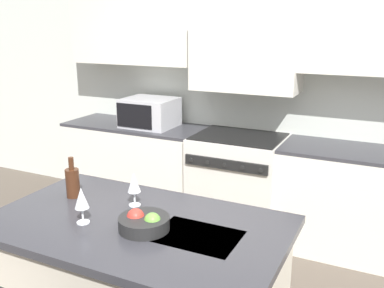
{
  "coord_description": "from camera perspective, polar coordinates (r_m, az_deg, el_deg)",
  "views": [
    {
      "loc": [
        1.28,
        -1.92,
        1.95
      ],
      "look_at": [
        0.03,
        0.68,
        1.14
      ],
      "focal_mm": 40.0,
      "sensor_mm": 36.0,
      "label": 1
    }
  ],
  "objects": [
    {
      "name": "back_cabinetry",
      "position": [
        4.15,
        7.84,
        10.82
      ],
      "size": [
        10.0,
        0.46,
        2.7
      ],
      "color": "silver",
      "rests_on": "ground_plane"
    },
    {
      "name": "microwave",
      "position": [
        4.4,
        -5.67,
        4.21
      ],
      "size": [
        0.52,
        0.45,
        0.29
      ],
      "color": "#B7B7BC",
      "rests_on": "back_counter"
    },
    {
      "name": "wine_glass_far",
      "position": [
        2.59,
        -7.74,
        -5.24
      ],
      "size": [
        0.08,
        0.08,
        0.21
      ],
      "color": "white",
      "rests_on": "kitchen_island"
    },
    {
      "name": "back_counter",
      "position": [
        4.17,
        6.2,
        -5.23
      ],
      "size": [
        3.82,
        0.62,
        0.93
      ],
      "color": "silver",
      "rests_on": "ground_plane"
    },
    {
      "name": "wine_bottle",
      "position": [
        2.81,
        -15.63,
        -4.9
      ],
      "size": [
        0.09,
        0.09,
        0.26
      ],
      "color": "#422314",
      "rests_on": "kitchen_island"
    },
    {
      "name": "wine_glass_near",
      "position": [
        2.42,
        -14.52,
        -7.12
      ],
      "size": [
        0.08,
        0.08,
        0.21
      ],
      "color": "white",
      "rests_on": "kitchen_island"
    },
    {
      "name": "fruit_bowl",
      "position": [
        2.33,
        -6.45,
        -10.32
      ],
      "size": [
        0.27,
        0.27,
        0.11
      ],
      "color": "black",
      "rests_on": "kitchen_island"
    },
    {
      "name": "range_stove",
      "position": [
        4.15,
        6.1,
        -5.23
      ],
      "size": [
        0.84,
        0.7,
        0.95
      ],
      "color": "beige",
      "rests_on": "ground_plane"
    }
  ]
}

